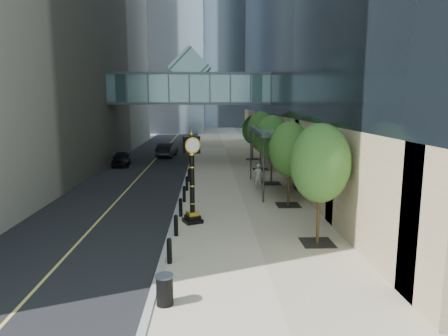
{
  "coord_description": "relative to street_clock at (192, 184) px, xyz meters",
  "views": [
    {
      "loc": [
        -1.17,
        -13.64,
        6.21
      ],
      "look_at": [
        -0.42,
        5.63,
        3.0
      ],
      "focal_mm": 32.0,
      "sensor_mm": 36.0,
      "label": 1
    }
  ],
  "objects": [
    {
      "name": "ground",
      "position": [
        2.02,
        -6.26,
        -2.07
      ],
      "size": [
        320.0,
        320.0,
        0.0
      ],
      "primitive_type": "plane",
      "color": "gray",
      "rests_on": "ground"
    },
    {
      "name": "road",
      "position": [
        -4.98,
        33.74,
        -2.06
      ],
      "size": [
        8.0,
        180.0,
        0.02
      ],
      "primitive_type": "cube",
      "color": "black",
      "rests_on": "ground"
    },
    {
      "name": "sidewalk",
      "position": [
        3.02,
        33.74,
        -2.04
      ],
      "size": [
        8.0,
        180.0,
        0.06
      ],
      "primitive_type": "cube",
      "color": "#B7A48C",
      "rests_on": "ground"
    },
    {
      "name": "curb",
      "position": [
        -0.98,
        33.74,
        -2.04
      ],
      "size": [
        0.25,
        180.0,
        0.07
      ],
      "primitive_type": "cube",
      "color": "gray",
      "rests_on": "ground"
    },
    {
      "name": "distant_tower_c",
      "position": [
        -3.98,
        113.74,
        30.43
      ],
      "size": [
        22.0,
        22.0,
        65.0
      ],
      "primitive_type": "cube",
      "color": "#95A6BB",
      "rests_on": "ground"
    },
    {
      "name": "skywalk",
      "position": [
        -0.98,
        21.74,
        5.64
      ],
      "size": [
        17.0,
        4.2,
        5.8
      ],
      "color": "slate",
      "rests_on": "ground"
    },
    {
      "name": "entrance_canopy",
      "position": [
        5.49,
        7.74,
        2.12
      ],
      "size": [
        3.0,
        8.0,
        4.38
      ],
      "color": "#383F44",
      "rests_on": "ground"
    },
    {
      "name": "bollard_row",
      "position": [
        -0.68,
        2.74,
        -1.56
      ],
      "size": [
        0.2,
        16.2,
        0.9
      ],
      "color": "black",
      "rests_on": "sidewalk"
    },
    {
      "name": "street_trees",
      "position": [
        5.62,
        9.15,
        1.44
      ],
      "size": [
        2.59,
        28.43,
        5.32
      ],
      "color": "black",
      "rests_on": "sidewalk"
    },
    {
      "name": "street_clock",
      "position": [
        0.0,
        0.0,
        0.0
      ],
      "size": [
        1.15,
        1.15,
        4.64
      ],
      "rotation": [
        0.0,
        0.0,
        0.43
      ],
      "color": "black",
      "rests_on": "sidewalk"
    },
    {
      "name": "trash_bin",
      "position": [
        -0.52,
        -8.45,
        -1.56
      ],
      "size": [
        0.69,
        0.69,
        0.9
      ],
      "primitive_type": "cylinder",
      "rotation": [
        0.0,
        0.0,
        -0.43
      ],
      "color": "black",
      "rests_on": "sidewalk"
    },
    {
      "name": "pedestrian",
      "position": [
        4.39,
        7.96,
        -1.1
      ],
      "size": [
        0.71,
        0.51,
        1.83
      ],
      "primitive_type": "imported",
      "rotation": [
        0.0,
        0.0,
        3.03
      ],
      "color": "#ADA79E",
      "rests_on": "sidewalk"
    },
    {
      "name": "car_near",
      "position": [
        -7.71,
        19.11,
        -1.37
      ],
      "size": [
        2.04,
        4.14,
        1.36
      ],
      "primitive_type": "imported",
      "rotation": [
        0.0,
        0.0,
        0.11
      ],
      "color": "black",
      "rests_on": "road"
    },
    {
      "name": "car_far",
      "position": [
        -3.89,
        25.68,
        -1.27
      ],
      "size": [
        2.15,
        4.9,
        1.57
      ],
      "primitive_type": "imported",
      "rotation": [
        0.0,
        0.0,
        3.04
      ],
      "color": "black",
      "rests_on": "road"
    }
  ]
}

